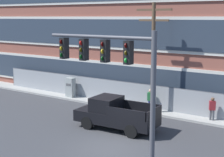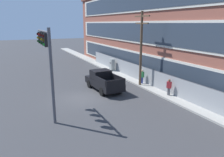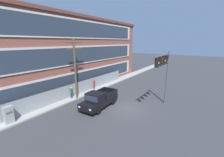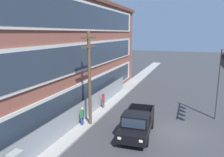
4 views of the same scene
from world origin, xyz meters
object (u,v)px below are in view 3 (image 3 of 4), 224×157
(utility_pole_near_corner, at_px, (75,66))
(pickup_truck_black, at_px, (99,100))
(traffic_signal_mast, at_px, (164,67))
(pedestrian_near_cabinet, at_px, (94,84))
(pedestrian_by_fence, at_px, (71,92))
(electrical_cabinet, at_px, (9,115))

(utility_pole_near_corner, bearing_deg, pickup_truck_black, -95.81)
(traffic_signal_mast, relative_size, pickup_truck_black, 1.21)
(pedestrian_near_cabinet, height_order, pedestrian_by_fence, same)
(utility_pole_near_corner, distance_m, electrical_cabinet, 8.67)
(utility_pole_near_corner, bearing_deg, pedestrian_near_cabinet, 7.09)
(utility_pole_near_corner, relative_size, pedestrian_by_fence, 4.63)
(pickup_truck_black, distance_m, pedestrian_by_fence, 4.65)
(pickup_truck_black, height_order, pedestrian_by_fence, pickup_truck_black)
(pickup_truck_black, height_order, pedestrian_near_cabinet, pickup_truck_black)
(traffic_signal_mast, xyz_separation_m, pedestrian_near_cabinet, (0.58, 10.62, -3.77))
(pickup_truck_black, relative_size, pedestrian_by_fence, 3.12)
(pickup_truck_black, relative_size, utility_pole_near_corner, 0.67)
(pickup_truck_black, height_order, utility_pole_near_corner, utility_pole_near_corner)
(pedestrian_near_cabinet, bearing_deg, pickup_truck_black, -134.58)
(traffic_signal_mast, xyz_separation_m, pedestrian_by_fence, (-4.00, 10.64, -3.77))
(traffic_signal_mast, xyz_separation_m, utility_pole_near_corner, (-3.57, 10.11, -0.36))
(pickup_truck_black, xyz_separation_m, utility_pole_near_corner, (0.42, 4.12, 3.45))
(electrical_cabinet, height_order, pedestrian_near_cabinet, electrical_cabinet)
(pedestrian_by_fence, bearing_deg, pickup_truck_black, -89.95)
(electrical_cabinet, xyz_separation_m, pedestrian_near_cabinet, (12.08, 0.14, 0.08))
(pickup_truck_black, relative_size, pedestrian_near_cabinet, 3.12)
(electrical_cabinet, height_order, pedestrian_by_fence, electrical_cabinet)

